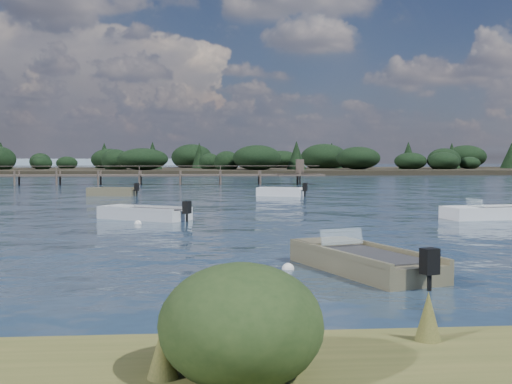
{
  "coord_description": "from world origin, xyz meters",
  "views": [
    {
      "loc": [
        -6.58,
        -21.05,
        2.9
      ],
      "look_at": [
        -3.64,
        14.0,
        1.0
      ],
      "focal_mm": 45.0,
      "sensor_mm": 36.0,
      "label": 1
    }
  ],
  "objects": [
    {
      "name": "dinghy_near_olive",
      "position": [
        -2.52,
        -5.15,
        0.16
      ],
      "size": [
        3.2,
        5.18,
        1.25
      ],
      "color": "#6C6548",
      "rests_on": "ground"
    },
    {
      "name": "dinghy_mid_white_a",
      "position": [
        7.24,
        8.2,
        0.16
      ],
      "size": [
        5.34,
        2.55,
        1.23
      ],
      "color": "silver",
      "rests_on": "ground"
    },
    {
      "name": "buoy_c",
      "position": [
        -9.39,
        7.06,
        0.0
      ],
      "size": [
        0.32,
        0.32,
        0.32
      ],
      "primitive_type": "sphere",
      "color": "silver",
      "rests_on": "ground"
    },
    {
      "name": "ground",
      "position": [
        0.0,
        60.0,
        0.0
      ],
      "size": [
        400.0,
        400.0,
        0.0
      ],
      "primitive_type": "plane",
      "color": "#172637",
      "rests_on": "ground"
    },
    {
      "name": "buoy_e",
      "position": [
        0.7,
        30.45,
        0.0
      ],
      "size": [
        0.32,
        0.32,
        0.32
      ],
      "primitive_type": "sphere",
      "color": "silver",
      "rests_on": "ground"
    },
    {
      "name": "tender_far_grey",
      "position": [
        -13.44,
        28.08,
        0.17
      ],
      "size": [
        3.95,
        2.07,
        1.25
      ],
      "color": "#6C6548",
      "rests_on": "ground"
    },
    {
      "name": "tender_far_white",
      "position": [
        -0.77,
        26.63,
        0.18
      ],
      "size": [
        3.81,
        2.45,
        1.29
      ],
      "color": "silver",
      "rests_on": "ground"
    },
    {
      "name": "jetty",
      "position": [
        -21.74,
        47.99,
        0.98
      ],
      "size": [
        64.5,
        3.2,
        3.4
      ],
      "color": "#50443B",
      "rests_on": "ground"
    },
    {
      "name": "far_headland",
      "position": [
        25.0,
        100.0,
        1.96
      ],
      "size": [
        190.0,
        40.0,
        5.8
      ],
      "color": "black",
      "rests_on": "ground"
    },
    {
      "name": "dinghy_mid_grey",
      "position": [
        -9.32,
        9.24,
        0.16
      ],
      "size": [
        4.53,
        3.68,
        1.19
      ],
      "color": "#B0B4B7",
      "rests_on": "ground"
    },
    {
      "name": "buoy_a",
      "position": [
        -4.37,
        -4.68,
        0.0
      ],
      "size": [
        0.32,
        0.32,
        0.32
      ],
      "primitive_type": "sphere",
      "color": "silver",
      "rests_on": "ground"
    }
  ]
}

